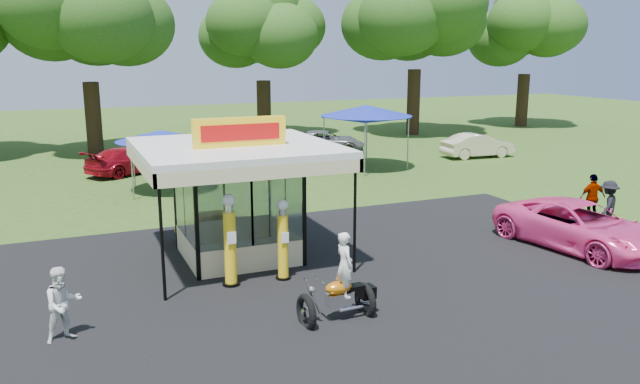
# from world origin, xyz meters

# --- Properties ---
(ground) EXTENTS (120.00, 120.00, 0.00)m
(ground) POSITION_xyz_m (0.00, 0.00, 0.00)
(ground) COLOR #2B4D18
(ground) RESTS_ON ground
(asphalt_apron) EXTENTS (20.00, 14.00, 0.04)m
(asphalt_apron) POSITION_xyz_m (0.00, 2.00, 0.02)
(asphalt_apron) COLOR black
(asphalt_apron) RESTS_ON ground
(gas_station_kiosk) EXTENTS (5.40, 5.40, 4.18)m
(gas_station_kiosk) POSITION_xyz_m (-2.00, 4.99, 1.78)
(gas_station_kiosk) COLOR white
(gas_station_kiosk) RESTS_ON ground
(gas_pump_left) EXTENTS (0.46, 0.46, 2.46)m
(gas_pump_left) POSITION_xyz_m (-2.80, 2.83, 1.18)
(gas_pump_left) COLOR black
(gas_pump_left) RESTS_ON ground
(gas_pump_right) EXTENTS (0.41, 0.41, 2.20)m
(gas_pump_right) POSITION_xyz_m (-1.40, 2.74, 1.06)
(gas_pump_right) COLOR black
(gas_pump_right) RESTS_ON ground
(motorcycle) EXTENTS (1.82, 0.94, 2.13)m
(motorcycle) POSITION_xyz_m (-1.04, -0.15, 0.83)
(motorcycle) COLOR black
(motorcycle) RESTS_ON ground
(spare_tires) EXTENTS (0.97, 0.74, 0.78)m
(spare_tires) POSITION_xyz_m (-2.49, 3.72, 0.38)
(spare_tires) COLOR black
(spare_tires) RESTS_ON ground
(a_frame_sign) EXTENTS (0.56, 0.55, 0.95)m
(a_frame_sign) POSITION_xyz_m (9.08, 1.14, 0.48)
(a_frame_sign) COLOR #593819
(a_frame_sign) RESTS_ON ground
(kiosk_car) EXTENTS (2.82, 1.13, 0.96)m
(kiosk_car) POSITION_xyz_m (-2.00, 7.20, 0.48)
(kiosk_car) COLOR yellow
(kiosk_car) RESTS_ON ground
(pink_sedan) EXTENTS (3.16, 5.53, 1.45)m
(pink_sedan) POSITION_xyz_m (7.86, 1.76, 0.73)
(pink_sedan) COLOR #FF4599
(pink_sedan) RESTS_ON ground
(spectator_west) EXTENTS (0.94, 0.83, 1.61)m
(spectator_west) POSITION_xyz_m (-6.82, 1.18, 0.81)
(spectator_west) COLOR white
(spectator_west) RESTS_ON ground
(spectator_east_a) EXTENTS (1.28, 1.10, 1.71)m
(spectator_east_a) POSITION_xyz_m (10.32, 2.93, 0.86)
(spectator_east_a) COLOR black
(spectator_east_a) RESTS_ON ground
(spectator_east_b) EXTENTS (1.06, 0.60, 1.71)m
(spectator_east_b) POSITION_xyz_m (10.79, 4.06, 0.85)
(spectator_east_b) COLOR gray
(spectator_east_b) RESTS_ON ground
(bg_car_b) EXTENTS (4.90, 3.88, 1.33)m
(bg_car_b) POSITION_xyz_m (-3.37, 19.77, 0.66)
(bg_car_b) COLOR maroon
(bg_car_b) RESTS_ON ground
(bg_car_c) EXTENTS (5.12, 3.85, 1.62)m
(bg_car_c) POSITION_xyz_m (4.15, 19.93, 0.81)
(bg_car_c) COLOR #B3B3B8
(bg_car_c) RESTS_ON ground
(bg_car_d) EXTENTS (5.28, 3.80, 1.34)m
(bg_car_d) POSITION_xyz_m (8.14, 22.00, 0.67)
(bg_car_d) COLOR slate
(bg_car_d) RESTS_ON ground
(bg_car_e) EXTENTS (4.25, 1.71, 1.37)m
(bg_car_e) POSITION_xyz_m (15.58, 17.07, 0.69)
(bg_car_e) COLOR beige
(bg_car_e) RESTS_ON ground
(tent_west) EXTENTS (3.83, 3.83, 2.68)m
(tent_west) POSITION_xyz_m (-2.55, 14.92, 2.42)
(tent_west) COLOR gray
(tent_west) RESTS_ON ground
(tent_east) EXTENTS (4.71, 4.71, 3.29)m
(tent_east) POSITION_xyz_m (8.05, 16.46, 2.98)
(tent_east) COLOR gray
(tent_east) RESTS_ON ground
(oak_far_c) EXTENTS (10.18, 10.18, 12.00)m
(oak_far_c) POSITION_xyz_m (-4.58, 26.75, 7.61)
(oak_far_c) COLOR black
(oak_far_c) RESTS_ON ground
(oak_far_d) EXTENTS (9.28, 9.28, 11.04)m
(oak_far_d) POSITION_xyz_m (7.04, 30.32, 7.04)
(oak_far_d) COLOR black
(oak_far_d) RESTS_ON ground
(oak_far_e) EXTENTS (11.00, 11.00, 13.10)m
(oak_far_e) POSITION_xyz_m (17.55, 27.44, 8.36)
(oak_far_e) COLOR black
(oak_far_e) RESTS_ON ground
(oak_far_f) EXTENTS (9.48, 9.48, 11.43)m
(oak_far_f) POSITION_xyz_m (28.47, 28.47, 7.34)
(oak_far_f) COLOR black
(oak_far_f) RESTS_ON ground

